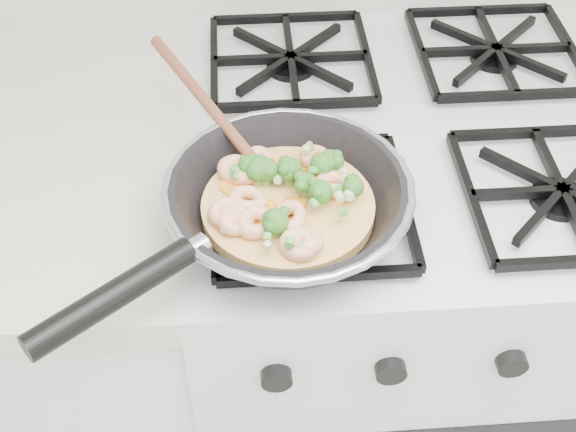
{
  "coord_description": "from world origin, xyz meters",
  "views": [
    {
      "loc": [
        -0.22,
        0.91,
        1.55
      ],
      "look_at": [
        -0.18,
        1.52,
        0.93
      ],
      "focal_mm": 48.25,
      "sensor_mm": 36.0,
      "label": 1
    }
  ],
  "objects": [
    {
      "name": "stove",
      "position": [
        0.0,
        1.7,
        0.46
      ],
      "size": [
        0.6,
        0.6,
        0.92
      ],
      "color": "silver",
      "rests_on": "ground"
    },
    {
      "name": "skillet",
      "position": [
        -0.18,
        1.52,
        0.96
      ],
      "size": [
        0.4,
        0.46,
        0.09
      ],
      "rotation": [
        0.0,
        0.0,
        0.37
      ],
      "color": "black",
      "rests_on": "stove"
    }
  ]
}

